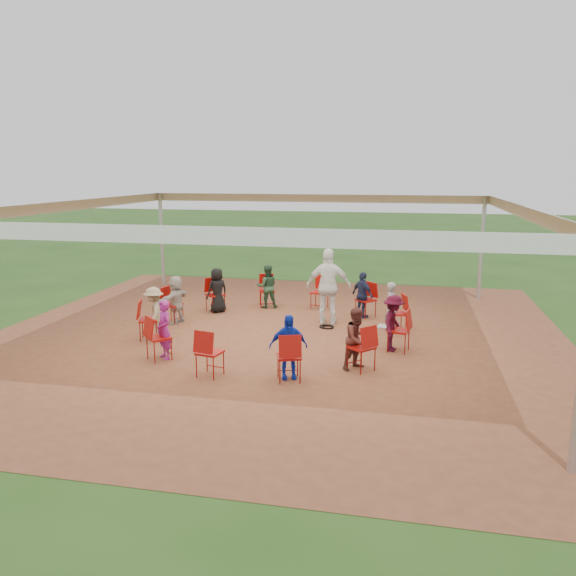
% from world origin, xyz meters
% --- Properties ---
extents(ground, '(80.00, 80.00, 0.00)m').
position_xyz_m(ground, '(0.00, 0.00, 0.00)').
color(ground, '#244916').
rests_on(ground, ground).
extents(dirt_patch, '(13.00, 13.00, 0.00)m').
position_xyz_m(dirt_patch, '(0.00, 0.00, 0.01)').
color(dirt_patch, brown).
rests_on(dirt_patch, ground).
extents(tent, '(10.33, 10.33, 3.00)m').
position_xyz_m(tent, '(0.00, 0.00, 2.37)').
color(tent, '#B2B2B7').
rests_on(tent, ground).
extents(chair_0, '(0.52, 0.50, 0.90)m').
position_xyz_m(chair_0, '(2.77, -0.58, 0.45)').
color(chair_0, '#9F0D08').
rests_on(chair_0, ground).
extents(chair_1, '(0.55, 0.54, 0.90)m').
position_xyz_m(chair_1, '(2.69, 0.88, 0.45)').
color(chair_1, '#9F0D08').
rests_on(chair_1, ground).
extents(chair_2, '(0.61, 0.61, 0.90)m').
position_xyz_m(chair_2, '(1.89, 2.10, 0.45)').
color(chair_2, '#9F0D08').
rests_on(chair_2, ground).
extents(chair_3, '(0.50, 0.52, 0.90)m').
position_xyz_m(chair_3, '(0.58, 2.77, 0.45)').
color(chair_3, '#9F0D08').
rests_on(chair_3, ground).
extents(chair_4, '(0.54, 0.55, 0.90)m').
position_xyz_m(chair_4, '(-0.88, 2.69, 0.45)').
color(chair_4, '#9F0D08').
rests_on(chair_4, ground).
extents(chair_5, '(0.61, 0.61, 0.90)m').
position_xyz_m(chair_5, '(-2.10, 1.89, 0.45)').
color(chair_5, '#9F0D08').
rests_on(chair_5, ground).
extents(chair_6, '(0.52, 0.50, 0.90)m').
position_xyz_m(chair_6, '(-2.77, 0.58, 0.45)').
color(chair_6, '#9F0D08').
rests_on(chair_6, ground).
extents(chair_7, '(0.55, 0.54, 0.90)m').
position_xyz_m(chair_7, '(-2.69, -0.88, 0.45)').
color(chair_7, '#9F0D08').
rests_on(chair_7, ground).
extents(chair_8, '(0.61, 0.61, 0.90)m').
position_xyz_m(chair_8, '(-1.89, -2.10, 0.45)').
color(chair_8, '#9F0D08').
rests_on(chair_8, ground).
extents(chair_9, '(0.50, 0.52, 0.90)m').
position_xyz_m(chair_9, '(-0.58, -2.77, 0.45)').
color(chair_9, '#9F0D08').
rests_on(chair_9, ground).
extents(chair_10, '(0.54, 0.55, 0.90)m').
position_xyz_m(chair_10, '(0.88, -2.69, 0.45)').
color(chair_10, '#9F0D08').
rests_on(chair_10, ground).
extents(chair_11, '(0.61, 0.61, 0.90)m').
position_xyz_m(chair_11, '(2.10, -1.89, 0.45)').
color(chair_11, '#9F0D08').
rests_on(chair_11, ground).
extents(person_seated_0, '(0.53, 0.83, 1.19)m').
position_xyz_m(person_seated_0, '(2.65, -0.56, 0.60)').
color(person_seated_0, '#3A0718').
rests_on(person_seated_0, ground).
extents(person_seated_1, '(0.41, 0.50, 1.19)m').
position_xyz_m(person_seated_1, '(2.57, 0.84, 0.60)').
color(person_seated_1, gray).
rests_on(person_seated_1, ground).
extents(person_seated_2, '(0.76, 0.73, 1.19)m').
position_xyz_m(person_seated_2, '(1.81, 2.01, 0.60)').
color(person_seated_2, '#1E2546').
rests_on(person_seated_2, ground).
extents(person_seated_3, '(0.65, 0.50, 1.19)m').
position_xyz_m(person_seated_3, '(-0.84, 2.57, 0.60)').
color(person_seated_3, '#274A2F').
rests_on(person_seated_3, ground).
extents(person_seated_4, '(0.63, 0.65, 1.19)m').
position_xyz_m(person_seated_4, '(-2.01, 1.81, 0.60)').
color(person_seated_4, black).
rests_on(person_seated_4, ground).
extents(person_seated_5, '(0.63, 1.16, 1.19)m').
position_xyz_m(person_seated_5, '(-2.65, 0.56, 0.60)').
color(person_seated_5, '#B2AB9F').
rests_on(person_seated_5, ground).
extents(person_seated_6, '(0.60, 0.85, 1.19)m').
position_xyz_m(person_seated_6, '(-2.57, -0.84, 0.60)').
color(person_seated_6, '#968560').
rests_on(person_seated_6, ground).
extents(person_seated_7, '(0.51, 0.50, 1.19)m').
position_xyz_m(person_seated_7, '(-1.81, -2.01, 0.60)').
color(person_seated_7, '#951F7F').
rests_on(person_seated_7, ground).
extents(person_seated_8, '(0.77, 0.56, 1.19)m').
position_xyz_m(person_seated_8, '(0.84, -2.57, 0.60)').
color(person_seated_8, '#112DB6').
rests_on(person_seated_8, ground).
extents(person_seated_9, '(0.63, 0.65, 1.19)m').
position_xyz_m(person_seated_9, '(2.01, -1.81, 0.60)').
color(person_seated_9, '#562721').
rests_on(person_seated_9, ground).
extents(standing_person, '(1.12, 0.62, 1.86)m').
position_xyz_m(standing_person, '(1.03, 1.29, 0.94)').
color(standing_person, white).
rests_on(standing_person, ground).
extents(cable_coil, '(0.42, 0.42, 0.03)m').
position_xyz_m(cable_coil, '(1.06, 0.90, 0.02)').
color(cable_coil, black).
rests_on(cable_coil, ground).
extents(laptop, '(0.30, 0.34, 0.21)m').
position_xyz_m(laptop, '(2.49, -0.52, 0.57)').
color(laptop, '#B7B7BC').
rests_on(laptop, ground).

